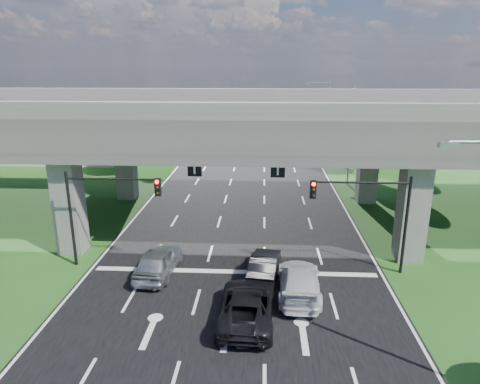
# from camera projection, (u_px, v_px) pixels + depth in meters

# --- Properties ---
(ground) EXTENTS (160.00, 160.00, 0.00)m
(ground) POSITION_uv_depth(u_px,v_px,m) (230.00, 303.00, 22.51)
(ground) COLOR #1E4B18
(ground) RESTS_ON ground
(road) EXTENTS (18.00, 120.00, 0.03)m
(road) POSITION_uv_depth(u_px,v_px,m) (240.00, 232.00, 32.07)
(road) COLOR black
(road) RESTS_ON ground
(overpass) EXTENTS (80.00, 15.00, 10.00)m
(overpass) POSITION_uv_depth(u_px,v_px,m) (242.00, 123.00, 31.72)
(overpass) COLOR #353230
(overpass) RESTS_ON ground
(warehouse) EXTENTS (20.00, 10.00, 4.00)m
(warehouse) POSITION_uv_depth(u_px,v_px,m) (55.00, 143.00, 56.77)
(warehouse) COLOR #9E9E99
(warehouse) RESTS_ON ground
(signal_right) EXTENTS (5.76, 0.54, 6.00)m
(signal_right) POSITION_uv_depth(u_px,v_px,m) (370.00, 207.00, 24.68)
(signal_right) COLOR black
(signal_right) RESTS_ON ground
(signal_left) EXTENTS (5.76, 0.54, 6.00)m
(signal_left) POSITION_uv_depth(u_px,v_px,m) (104.00, 202.00, 25.49)
(signal_left) COLOR black
(signal_left) RESTS_ON ground
(streetlight_far) EXTENTS (3.38, 0.25, 10.00)m
(streetlight_far) POSITION_uv_depth(u_px,v_px,m) (347.00, 128.00, 43.27)
(streetlight_far) COLOR gray
(streetlight_far) RESTS_ON ground
(streetlight_beyond) EXTENTS (3.38, 0.25, 10.00)m
(streetlight_beyond) POSITION_uv_depth(u_px,v_px,m) (325.00, 112.00, 58.58)
(streetlight_beyond) COLOR gray
(streetlight_beyond) RESTS_ON ground
(tree_left_near) EXTENTS (4.50, 4.50, 7.80)m
(tree_left_near) POSITION_uv_depth(u_px,v_px,m) (121.00, 133.00, 46.73)
(tree_left_near) COLOR black
(tree_left_near) RESTS_ON ground
(tree_left_mid) EXTENTS (3.91, 3.90, 6.76)m
(tree_left_mid) POSITION_uv_depth(u_px,v_px,m) (118.00, 129.00, 54.72)
(tree_left_mid) COLOR black
(tree_left_mid) RESTS_ON ground
(tree_left_far) EXTENTS (4.80, 4.80, 8.32)m
(tree_left_far) POSITION_uv_depth(u_px,v_px,m) (163.00, 114.00, 61.89)
(tree_left_far) COLOR black
(tree_left_far) RESTS_ON ground
(tree_right_near) EXTENTS (4.20, 4.20, 7.28)m
(tree_right_near) POSITION_uv_depth(u_px,v_px,m) (366.00, 136.00, 47.34)
(tree_right_near) COLOR black
(tree_right_near) RESTS_ON ground
(tree_right_mid) EXTENTS (3.91, 3.90, 6.76)m
(tree_right_mid) POSITION_uv_depth(u_px,v_px,m) (376.00, 128.00, 54.93)
(tree_right_mid) COLOR black
(tree_right_mid) RESTS_ON ground
(tree_right_far) EXTENTS (4.50, 4.50, 7.80)m
(tree_right_far) POSITION_uv_depth(u_px,v_px,m) (335.00, 116.00, 62.60)
(tree_right_far) COLOR black
(tree_right_far) RESTS_ON ground
(car_silver) EXTENTS (2.32, 5.03, 1.67)m
(car_silver) POSITION_uv_depth(u_px,v_px,m) (158.00, 261.00, 25.36)
(car_silver) COLOR #B9BCC1
(car_silver) RESTS_ON road
(car_dark) EXTENTS (2.08, 4.61, 1.47)m
(car_dark) POSITION_uv_depth(u_px,v_px,m) (265.00, 265.00, 25.07)
(car_dark) COLOR black
(car_dark) RESTS_ON road
(car_white) EXTENTS (2.44, 5.55, 1.59)m
(car_white) POSITION_uv_depth(u_px,v_px,m) (299.00, 281.00, 23.10)
(car_white) COLOR silver
(car_white) RESTS_ON road
(car_trailing) EXTENTS (2.82, 5.76, 1.57)m
(car_trailing) POSITION_uv_depth(u_px,v_px,m) (247.00, 305.00, 20.82)
(car_trailing) COLOR black
(car_trailing) RESTS_ON road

